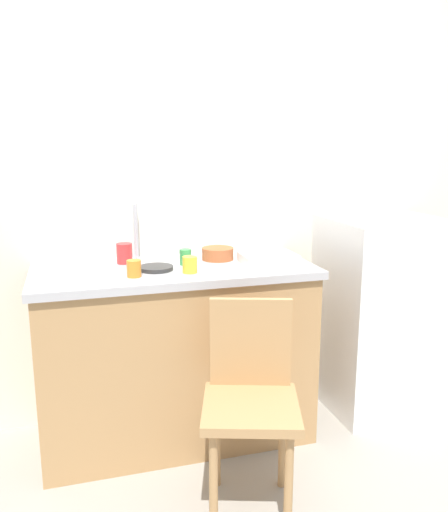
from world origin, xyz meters
The scene contains 14 objects.
ground_plane centered at (0.00, 0.00, 0.00)m, with size 8.00×8.00×0.00m, color #9E998E.
back_wall centered at (0.00, 1.00, 1.30)m, with size 4.80×0.10×2.59m, color silver.
cabinet_base centered at (-0.37, 0.65, 0.45)m, with size 1.37×0.60×0.90m, color tan.
countertop centered at (-0.37, 0.65, 0.92)m, with size 1.41×0.64×0.04m, color #B7B7BC.
faucet centered at (-0.53, 0.90, 1.08)m, with size 0.02×0.02×0.29m, color #B7B7BC.
refrigerator centered at (0.85, 0.66, 0.57)m, with size 0.63×0.58×1.13m, color white.
chair centered at (-0.17, 0.04, 0.50)m, with size 0.50×0.50×0.89m.
dish_tray centered at (0.11, 0.59, 0.96)m, with size 0.28×0.20×0.05m, color white.
terracotta_bowl centered at (-0.12, 0.75, 0.97)m, with size 0.17×0.17×0.06m, color #B25B33.
hotplate centered at (-0.47, 0.60, 0.95)m, with size 0.17×0.17×0.02m, color #2D2D2D.
cup_orange centered at (-0.59, 0.50, 0.98)m, with size 0.07×0.07×0.08m, color orange.
cup_red centered at (-0.61, 0.79, 0.99)m, with size 0.08×0.08×0.11m, color red.
cup_green centered at (-0.31, 0.67, 0.98)m, with size 0.06×0.06×0.08m, color green.
cup_yellow centered at (-0.32, 0.50, 0.98)m, with size 0.07×0.07×0.08m, color yellow.
Camera 1 is at (-0.86, -1.93, 1.56)m, focal length 37.12 mm.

